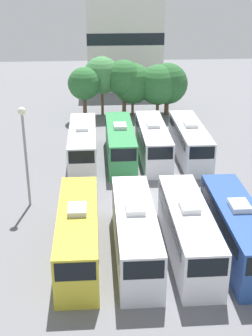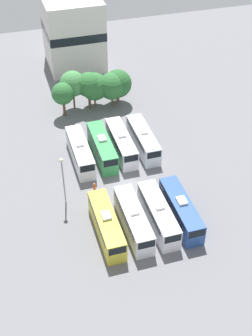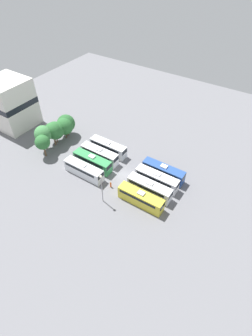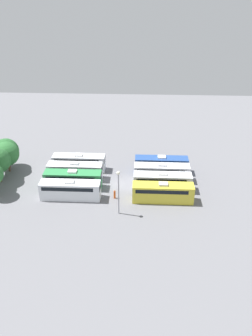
{
  "view_description": "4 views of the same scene",
  "coord_description": "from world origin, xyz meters",
  "px_view_note": "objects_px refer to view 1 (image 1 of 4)",
  "views": [
    {
      "loc": [
        -4.03,
        -34.54,
        17.56
      ],
      "look_at": [
        -1.6,
        0.43,
        2.44
      ],
      "focal_mm": 50.0,
      "sensor_mm": 36.0,
      "label": 1
    },
    {
      "loc": [
        -15.02,
        -49.79,
        46.51
      ],
      "look_at": [
        -0.09,
        0.21,
        3.43
      ],
      "focal_mm": 50.0,
      "sensor_mm": 36.0,
      "label": 2
    },
    {
      "loc": [
        -38.51,
        -26.32,
        46.23
      ],
      "look_at": [
        0.82,
        -0.38,
        2.02
      ],
      "focal_mm": 28.0,
      "sensor_mm": 36.0,
      "label": 3
    },
    {
      "loc": [
        -53.82,
        -4.21,
        33.08
      ],
      "look_at": [
        0.97,
        -1.56,
        3.01
      ],
      "focal_mm": 35.0,
      "sensor_mm": 36.0,
      "label": 4
    }
  ],
  "objects_px": {
    "bus_7": "(190,140)",
    "tree_5": "(167,84)",
    "bus_5": "(120,142)",
    "tree_1": "(102,75)",
    "bus_6": "(153,141)",
    "depot_building": "(123,38)",
    "bus_1": "(135,231)",
    "tree_4": "(158,85)",
    "tree_0": "(84,84)",
    "bus_0": "(78,232)",
    "bus_2": "(188,229)",
    "light_pole": "(24,141)",
    "worker_person": "(86,188)",
    "tree_3": "(133,83)",
    "bus_4": "(83,144)",
    "bus_3": "(237,228)",
    "tree_2": "(124,78)"
  },
  "relations": [
    {
      "from": "bus_7",
      "to": "tree_5",
      "type": "relative_size",
      "value": 1.62
    },
    {
      "from": "bus_5",
      "to": "tree_1",
      "type": "relative_size",
      "value": 1.44
    },
    {
      "from": "bus_6",
      "to": "depot_building",
      "type": "bearing_deg",
      "value": 91.54
    },
    {
      "from": "bus_1",
      "to": "tree_4",
      "type": "relative_size",
      "value": 1.64
    },
    {
      "from": "bus_7",
      "to": "tree_4",
      "type": "distance_m",
      "value": 14.53
    },
    {
      "from": "bus_7",
      "to": "tree_0",
      "type": "bearing_deg",
      "value": 128.13
    },
    {
      "from": "depot_building",
      "to": "bus_6",
      "type": "bearing_deg",
      "value": -88.46
    },
    {
      "from": "bus_0",
      "to": "depot_building",
      "type": "relative_size",
      "value": 0.75
    },
    {
      "from": "depot_building",
      "to": "tree_4",
      "type": "bearing_deg",
      "value": -79.85
    },
    {
      "from": "bus_2",
      "to": "tree_4",
      "type": "height_order",
      "value": "tree_4"
    },
    {
      "from": "light_pole",
      "to": "tree_0",
      "type": "height_order",
      "value": "light_pole"
    },
    {
      "from": "worker_person",
      "to": "tree_3",
      "type": "distance_m",
      "value": 23.99
    },
    {
      "from": "bus_4",
      "to": "tree_0",
      "type": "height_order",
      "value": "tree_0"
    },
    {
      "from": "bus_1",
      "to": "bus_6",
      "type": "bearing_deg",
      "value": 79.21
    },
    {
      "from": "bus_6",
      "to": "tree_5",
      "type": "xyz_separation_m",
      "value": [
        3.59,
        14.69,
        2.2
      ]
    },
    {
      "from": "bus_3",
      "to": "depot_building",
      "type": "height_order",
      "value": "depot_building"
    },
    {
      "from": "tree_0",
      "to": "tree_5",
      "type": "height_order",
      "value": "tree_5"
    },
    {
      "from": "bus_0",
      "to": "bus_5",
      "type": "height_order",
      "value": "same"
    },
    {
      "from": "bus_2",
      "to": "tree_0",
      "type": "bearing_deg",
      "value": 103.23
    },
    {
      "from": "tree_3",
      "to": "bus_5",
      "type": "bearing_deg",
      "value": -99.32
    },
    {
      "from": "bus_5",
      "to": "worker_person",
      "type": "xyz_separation_m",
      "value": [
        -3.27,
        -8.1,
        -1.01
      ]
    },
    {
      "from": "bus_4",
      "to": "bus_6",
      "type": "relative_size",
      "value": 1.0
    },
    {
      "from": "tree_4",
      "to": "depot_building",
      "type": "bearing_deg",
      "value": 100.15
    },
    {
      "from": "bus_0",
      "to": "tree_3",
      "type": "relative_size",
      "value": 1.62
    },
    {
      "from": "tree_3",
      "to": "tree_5",
      "type": "distance_m",
      "value": 4.37
    },
    {
      "from": "tree_5",
      "to": "depot_building",
      "type": "height_order",
      "value": "depot_building"
    },
    {
      "from": "bus_0",
      "to": "tree_5",
      "type": "height_order",
      "value": "tree_5"
    },
    {
      "from": "bus_0",
      "to": "depot_building",
      "type": "height_order",
      "value": "depot_building"
    },
    {
      "from": "bus_5",
      "to": "light_pole",
      "type": "distance_m",
      "value": 12.54
    },
    {
      "from": "bus_3",
      "to": "worker_person",
      "type": "xyz_separation_m",
      "value": [
        -9.98,
        8.72,
        -1.01
      ]
    },
    {
      "from": "bus_1",
      "to": "depot_building",
      "type": "bearing_deg",
      "value": 87.24
    },
    {
      "from": "bus_1",
      "to": "bus_5",
      "type": "relative_size",
      "value": 1.0
    },
    {
      "from": "bus_6",
      "to": "bus_4",
      "type": "bearing_deg",
      "value": -176.48
    },
    {
      "from": "bus_5",
      "to": "tree_2",
      "type": "xyz_separation_m",
      "value": [
        1.36,
        14.6,
        3.01
      ]
    },
    {
      "from": "tree_3",
      "to": "tree_4",
      "type": "height_order",
      "value": "tree_3"
    },
    {
      "from": "bus_6",
      "to": "light_pole",
      "type": "distance_m",
      "value": 14.89
    },
    {
      "from": "tree_0",
      "to": "tree_1",
      "type": "bearing_deg",
      "value": 40.99
    },
    {
      "from": "bus_1",
      "to": "bus_3",
      "type": "xyz_separation_m",
      "value": [
        6.7,
        -0.1,
        0.0
      ]
    },
    {
      "from": "bus_1",
      "to": "light_pole",
      "type": "distance_m",
      "value": 11.44
    },
    {
      "from": "bus_5",
      "to": "tree_5",
      "type": "bearing_deg",
      "value": 65.38
    },
    {
      "from": "bus_2",
      "to": "tree_3",
      "type": "xyz_separation_m",
      "value": [
        -1.04,
        31.7,
        2.28
      ]
    },
    {
      "from": "bus_2",
      "to": "tree_3",
      "type": "bearing_deg",
      "value": 91.88
    },
    {
      "from": "bus_1",
      "to": "tree_1",
      "type": "relative_size",
      "value": 1.44
    },
    {
      "from": "bus_1",
      "to": "bus_5",
      "type": "height_order",
      "value": "same"
    },
    {
      "from": "bus_5",
      "to": "worker_person",
      "type": "bearing_deg",
      "value": -111.99
    },
    {
      "from": "bus_1",
      "to": "tree_4",
      "type": "distance_m",
      "value": 31.64
    },
    {
      "from": "bus_2",
      "to": "tree_2",
      "type": "xyz_separation_m",
      "value": [
        -2.14,
        31.33,
        3.01
      ]
    },
    {
      "from": "bus_5",
      "to": "bus_3",
      "type": "bearing_deg",
      "value": -68.25
    },
    {
      "from": "tree_2",
      "to": "tree_3",
      "type": "distance_m",
      "value": 1.37
    },
    {
      "from": "bus_2",
      "to": "tree_0",
      "type": "distance_m",
      "value": 31.09
    }
  ]
}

